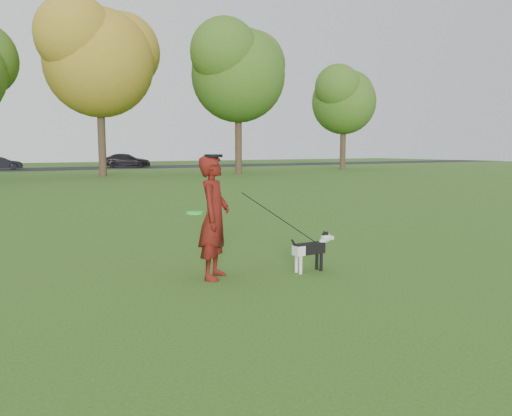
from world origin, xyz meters
TOP-DOWN VIEW (x-y plane):
  - ground at (0.00, 0.00)m, footprint 120.00×120.00m
  - road at (0.00, 40.00)m, footprint 120.00×7.00m
  - man at (-0.49, 0.25)m, footprint 0.72×0.75m
  - dog at (0.93, -0.12)m, footprint 0.78×0.16m
  - car_mid at (-1.11, 40.00)m, footprint 3.29×1.30m
  - car_right at (9.25, 40.00)m, footprint 4.63×2.85m
  - man_held_items at (0.46, 0.04)m, footprint 1.97×0.50m
  - tree_row at (-1.43, 26.07)m, footprint 51.74×8.86m

SIDE VIEW (x-z plane):
  - ground at x=0.00m, z-range 0.00..0.00m
  - road at x=0.00m, z-range 0.00..0.02m
  - dog at x=0.93m, z-range 0.06..0.66m
  - car_mid at x=-1.11m, z-range 0.02..1.09m
  - car_right at x=9.25m, z-range 0.02..1.27m
  - man_held_items at x=0.46m, z-range 0.14..1.47m
  - man at x=-0.49m, z-range 0.00..1.73m
  - tree_row at x=-1.43m, z-range 1.40..13.41m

